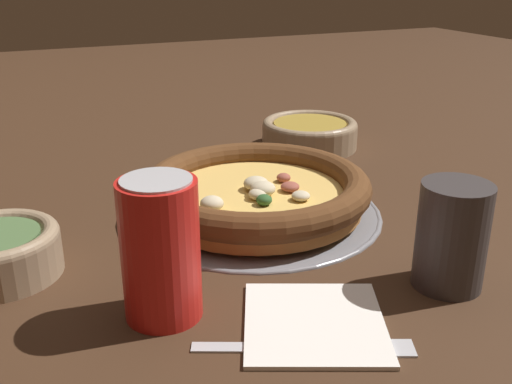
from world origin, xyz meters
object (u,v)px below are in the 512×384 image
at_px(bowl_near, 310,132).
at_px(drinking_cup, 452,236).
at_px(pizza, 256,190).
at_px(fork, 317,347).
at_px(beverage_can, 161,250).
at_px(pizza_tray, 256,211).
at_px(napkin, 315,321).

bearing_deg(bowl_near, drinking_cup, -101.85).
relative_size(pizza, bowl_near, 1.79).
distance_m(fork, beverage_can, 0.15).
height_order(pizza, beverage_can, beverage_can).
height_order(bowl_near, fork, bowl_near).
height_order(pizza_tray, napkin, same).
bearing_deg(fork, bowl_near, 86.37).
xyz_separation_m(fork, beverage_can, (-0.10, 0.10, 0.06)).
height_order(pizza_tray, bowl_near, bowl_near).
height_order(pizza_tray, beverage_can, beverage_can).
distance_m(drinking_cup, beverage_can, 0.26).
relative_size(pizza_tray, pizza, 1.10).
bearing_deg(drinking_cup, beverage_can, 166.95).
height_order(bowl_near, beverage_can, beverage_can).
relative_size(pizza_tray, drinking_cup, 2.97).
bearing_deg(drinking_cup, fork, -166.57).
distance_m(bowl_near, fork, 0.53).
bearing_deg(pizza_tray, bowl_near, 48.25).
xyz_separation_m(bowl_near, napkin, (-0.24, -0.44, -0.02)).
xyz_separation_m(pizza, drinking_cup, (0.10, -0.22, 0.02)).
xyz_separation_m(pizza_tray, drinking_cup, (0.10, -0.22, 0.05)).
xyz_separation_m(drinking_cup, napkin, (-0.14, -0.01, -0.05)).
height_order(bowl_near, drinking_cup, drinking_cup).
bearing_deg(napkin, bowl_near, 61.84).
bearing_deg(bowl_near, napkin, -118.16).
distance_m(pizza, beverage_can, 0.23).
bearing_deg(drinking_cup, pizza, 113.28).
bearing_deg(pizza, napkin, -101.99).
xyz_separation_m(drinking_cup, fork, (-0.16, -0.04, -0.05)).
distance_m(pizza, bowl_near, 0.28).
distance_m(drinking_cup, fork, 0.17).
distance_m(bowl_near, beverage_can, 0.51).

